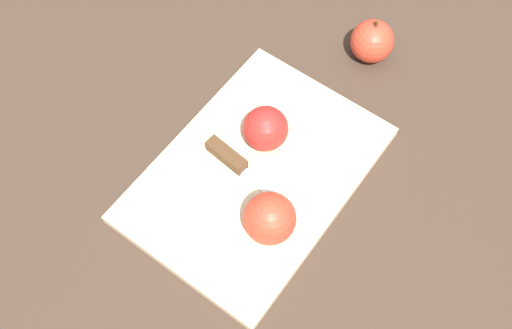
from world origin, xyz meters
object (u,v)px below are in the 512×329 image
(knife, at_px, (231,159))
(apple_whole, at_px, (372,41))
(apple_half_left, at_px, (266,129))
(apple_half_right, at_px, (269,218))

(knife, bearing_deg, apple_whole, 85.51)
(apple_half_left, xyz_separation_m, knife, (0.06, -0.01, -0.02))
(knife, bearing_deg, apple_half_left, 77.54)
(apple_half_left, distance_m, apple_whole, 0.24)
(apple_half_right, bearing_deg, apple_whole, -134.85)
(apple_half_left, xyz_separation_m, apple_half_right, (0.09, 0.10, 0.00))
(apple_half_left, height_order, knife, apple_half_left)
(apple_half_right, relative_size, apple_whole, 0.87)
(apple_whole, bearing_deg, knife, -0.11)
(knife, height_order, apple_whole, apple_whole)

